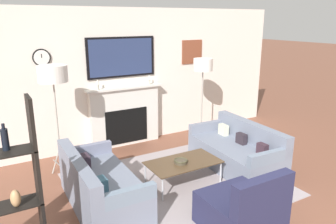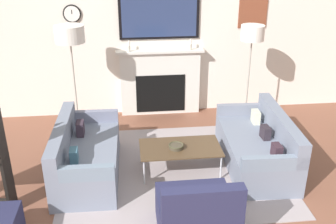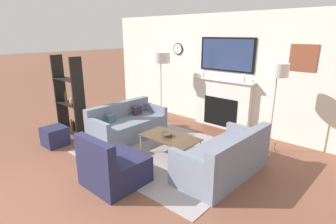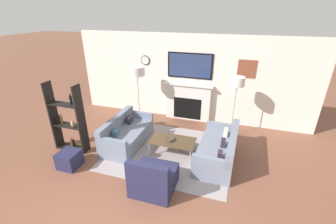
# 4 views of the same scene
# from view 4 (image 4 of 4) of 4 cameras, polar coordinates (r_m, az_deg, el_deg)

# --- Properties ---
(fireplace_wall) EXTENTS (7.50, 0.28, 2.70)m
(fireplace_wall) POSITION_cam_4_polar(r_m,az_deg,el_deg) (7.16, 5.46, 7.55)
(fireplace_wall) COLOR silver
(fireplace_wall) RESTS_ON ground_plane
(area_rug) EXTENTS (3.05, 2.56, 0.01)m
(area_rug) POSITION_cam_4_polar(r_m,az_deg,el_deg) (5.86, 0.45, -9.94)
(area_rug) COLOR #9C8F91
(area_rug) RESTS_ON ground_plane
(couch_left) EXTENTS (0.83, 1.69, 0.76)m
(couch_left) POSITION_cam_4_polar(r_m,az_deg,el_deg) (6.13, -10.52, -5.70)
(couch_left) COLOR slate
(couch_left) RESTS_ON ground_plane
(couch_right) EXTENTS (0.90, 1.75, 0.77)m
(couch_right) POSITION_cam_4_polar(r_m,az_deg,el_deg) (5.54, 12.76, -9.53)
(couch_right) COLOR slate
(couch_right) RESTS_ON ground_plane
(armchair) EXTENTS (0.83, 0.83, 0.83)m
(armchair) POSITION_cam_4_polar(r_m,az_deg,el_deg) (4.65, -3.74, -16.59)
(armchair) COLOR #232543
(armchair) RESTS_ON ground_plane
(coffee_table) EXTENTS (1.11, 0.62, 0.38)m
(coffee_table) POSITION_cam_4_polar(r_m,az_deg,el_deg) (5.60, 1.15, -7.40)
(coffee_table) COLOR #4C3823
(coffee_table) RESTS_ON ground_plane
(decorative_bowl) EXTENTS (0.21, 0.21, 0.06)m
(decorative_bowl) POSITION_cam_4_polar(r_m,az_deg,el_deg) (5.57, 0.48, -6.95)
(decorative_bowl) COLOR #453C2D
(decorative_bowl) RESTS_ON coffee_table
(floor_lamp_left) EXTENTS (0.46, 0.46, 1.80)m
(floor_lamp_left) POSITION_cam_4_polar(r_m,az_deg,el_deg) (6.82, -7.86, 10.09)
(floor_lamp_left) COLOR #9E998E
(floor_lamp_left) RESTS_ON ground_plane
(floor_lamp_right) EXTENTS (0.38, 0.38, 1.74)m
(floor_lamp_right) POSITION_cam_4_polar(r_m,az_deg,el_deg) (6.22, 17.20, 7.18)
(floor_lamp_right) COLOR #9E998E
(floor_lamp_right) RESTS_ON ground_plane
(shelf_unit) EXTENTS (0.87, 0.28, 1.78)m
(shelf_unit) POSITION_cam_4_polar(r_m,az_deg,el_deg) (6.10, -24.10, -2.00)
(shelf_unit) COLOR black
(shelf_unit) RESTS_ON ground_plane
(ottoman) EXTENTS (0.45, 0.45, 0.39)m
(ottoman) POSITION_cam_4_polar(r_m,az_deg,el_deg) (5.74, -23.77, -10.93)
(ottoman) COLOR #232543
(ottoman) RESTS_ON ground_plane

